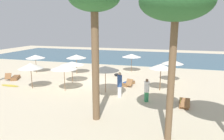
% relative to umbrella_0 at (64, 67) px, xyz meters
% --- Properties ---
extents(ground_plane, '(60.00, 60.00, 0.00)m').
position_rel_umbrella_0_xyz_m(ground_plane, '(1.26, 3.30, -2.02)').
color(ground_plane, beige).
extents(ocean_water, '(48.00, 16.00, 0.06)m').
position_rel_umbrella_0_xyz_m(ocean_water, '(1.26, 20.30, -1.99)').
color(ocean_water, '#3D6075').
rests_on(ocean_water, ground_plane).
extents(umbrella_0, '(2.12, 2.12, 2.21)m').
position_rel_umbrella_0_xyz_m(umbrella_0, '(0.00, 0.00, 0.00)').
color(umbrella_0, olive).
rests_on(umbrella_0, ground_plane).
extents(umbrella_1, '(2.02, 2.02, 2.14)m').
position_rel_umbrella_0_xyz_m(umbrella_1, '(8.47, 5.46, -0.08)').
color(umbrella_1, olive).
rests_on(umbrella_1, ground_plane).
extents(umbrella_2, '(2.22, 2.22, 2.09)m').
position_rel_umbrella_0_xyz_m(umbrella_2, '(3.89, 8.75, -0.11)').
color(umbrella_2, brown).
rests_on(umbrella_2, ground_plane).
extents(umbrella_3, '(1.96, 1.96, 2.26)m').
position_rel_umbrella_0_xyz_m(umbrella_3, '(7.56, 2.27, 0.03)').
color(umbrella_3, brown).
rests_on(umbrella_3, ground_plane).
extents(umbrella_4, '(2.05, 2.05, 2.22)m').
position_rel_umbrella_0_xyz_m(umbrella_4, '(-3.03, -0.20, -0.04)').
color(umbrella_4, brown).
rests_on(umbrella_4, ground_plane).
extents(umbrella_5, '(2.15, 2.15, 2.05)m').
position_rel_umbrella_0_xyz_m(umbrella_5, '(-6.49, 5.20, -0.15)').
color(umbrella_5, brown).
rests_on(umbrella_5, ground_plane).
extents(umbrella_6, '(2.20, 2.20, 2.18)m').
position_rel_umbrella_0_xyz_m(umbrella_6, '(3.37, 0.50, -0.02)').
color(umbrella_6, brown).
rests_on(umbrella_6, ground_plane).
extents(umbrella_7, '(2.16, 2.16, 2.01)m').
position_rel_umbrella_0_xyz_m(umbrella_7, '(-0.56, 2.48, -0.16)').
color(umbrella_7, brown).
rests_on(umbrella_7, ground_plane).
extents(umbrella_8, '(2.20, 2.20, 2.16)m').
position_rel_umbrella_0_xyz_m(umbrella_8, '(-1.79, 5.99, -0.05)').
color(umbrella_8, olive).
rests_on(umbrella_8, ground_plane).
extents(lounger_0, '(1.28, 1.75, 0.71)m').
position_rel_umbrella_0_xyz_m(lounger_0, '(-6.71, 1.97, -1.85)').
color(lounger_0, brown).
rests_on(lounger_0, ground_plane).
extents(lounger_1, '(1.11, 1.76, 0.73)m').
position_rel_umbrella_0_xyz_m(lounger_1, '(4.71, 3.08, -1.84)').
color(lounger_1, olive).
rests_on(lounger_1, ground_plane).
extents(lounger_2, '(0.66, 1.69, 0.72)m').
position_rel_umbrella_0_xyz_m(lounger_2, '(9.33, -0.70, -1.84)').
color(lounger_2, brown).
rests_on(lounger_2, ground_plane).
extents(person_0, '(0.48, 0.48, 1.66)m').
position_rel_umbrella_0_xyz_m(person_0, '(6.79, -0.65, -1.19)').
color(person_0, '#338C59').
rests_on(person_0, ground_plane).
extents(person_1, '(0.42, 0.42, 1.93)m').
position_rel_umbrella_0_xyz_m(person_1, '(4.74, -0.28, -1.04)').
color(person_1, white).
rests_on(person_1, ground_plane).
extents(palm_1, '(3.09, 3.09, 7.13)m').
position_rel_umbrella_0_xyz_m(palm_1, '(8.38, -5.39, 4.15)').
color(palm_1, brown).
rests_on(palm_1, ground_plane).
extents(palm_2, '(2.69, 2.69, 7.46)m').
position_rel_umbrella_0_xyz_m(palm_2, '(4.35, -4.27, 4.38)').
color(palm_2, brown).
rests_on(palm_2, ground_plane).
extents(dog, '(0.73, 0.41, 0.33)m').
position_rel_umbrella_0_xyz_m(dog, '(2.91, 6.07, -1.84)').
color(dog, black).
rests_on(dog, ground_plane).
extents(surfboard, '(1.86, 0.51, 0.07)m').
position_rel_umbrella_0_xyz_m(surfboard, '(-5.44, -0.13, -1.98)').
color(surfboard, gold).
rests_on(surfboard, ground_plane).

